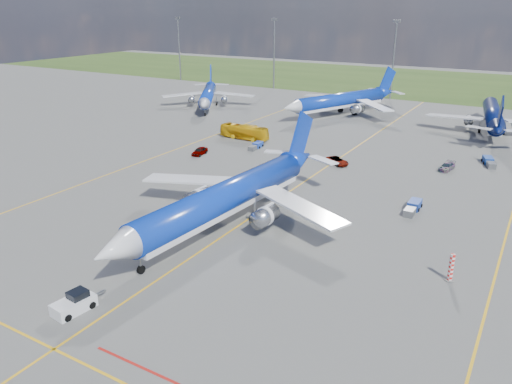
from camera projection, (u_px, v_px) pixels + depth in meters
The scene contains 17 objects.
ground at pixel (199, 252), 57.21m from camera, with size 400.00×400.00×0.00m, color #535350.
grass_strip at pixel (450, 84), 178.34m from camera, with size 400.00×80.00×0.01m, color #2D4719.
taxiway_lines at pixel (304, 183), 79.50m from camera, with size 60.25×160.00×0.02m.
floodlight_masts at pixel (466, 60), 136.89m from camera, with size 202.20×0.50×22.70m.
warning_post at pixel (451, 268), 50.83m from camera, with size 0.50×0.50×3.00m, color red.
bg_jet_nw at pixel (208, 107), 138.92m from camera, with size 27.79×36.47×9.55m, color #0B2DA2, non-canonical shape.
bg_jet_nnw at pixel (340, 115), 128.90m from camera, with size 31.29×41.07×10.76m, color #0B2DA2, non-canonical shape.
bg_jet_n at pixel (490, 131), 112.49m from camera, with size 30.03×39.42×10.32m, color #081346, non-canonical shape.
main_airliner at pixel (226, 226), 63.92m from camera, with size 33.32×43.74×11.46m, color #0B2DA2, non-canonical shape.
pushback_tug at pixel (75, 303), 46.07m from camera, with size 2.46×5.49×1.83m.
apron_bus at pixel (244, 132), 105.14m from camera, with size 2.54×10.85×3.02m, color #E1AB0D.
service_car_a at pixel (200, 151), 94.25m from camera, with size 1.69×4.20×1.43m, color #999999.
service_car_b at pixel (337, 161), 88.56m from camera, with size 2.18×4.73×1.32m, color #999999.
service_car_c at pixel (447, 167), 85.52m from camera, with size 1.76×4.32×1.25m, color #999999.
baggage_tug_w at pixel (413, 207), 68.53m from camera, with size 1.54×5.27×1.18m.
baggage_tug_c at pixel (256, 146), 98.57m from camera, with size 1.67×4.79×1.05m.
baggage_tug_e at pixel (489, 162), 88.33m from camera, with size 2.95×5.43×1.18m.
Camera 1 is at (31.53, -40.79, 26.57)m, focal length 35.00 mm.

